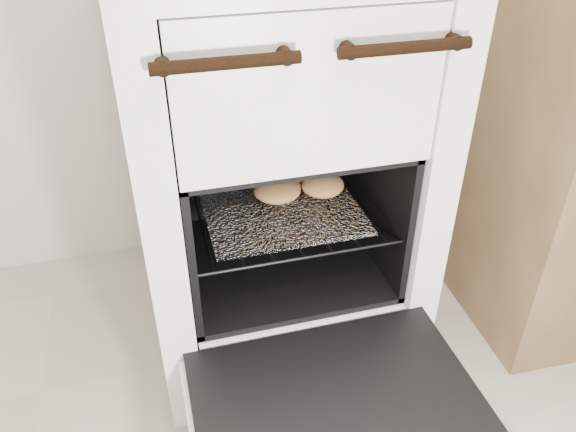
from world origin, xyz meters
name	(u,v)px	position (x,y,z in m)	size (l,w,h in m)	color
stove	(271,164)	(-0.08, 1.17, 0.45)	(0.60, 0.67, 0.92)	white
oven_door	(340,413)	(-0.08, 0.66, 0.20)	(0.54, 0.42, 0.04)	black
oven_rack	(279,206)	(-0.08, 1.10, 0.38)	(0.44, 0.42, 0.01)	black
foil_sheet	(281,208)	(-0.08, 1.08, 0.38)	(0.34, 0.30, 0.01)	white
baked_rolls	(301,185)	(-0.02, 1.13, 0.41)	(0.25, 0.18, 0.05)	tan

